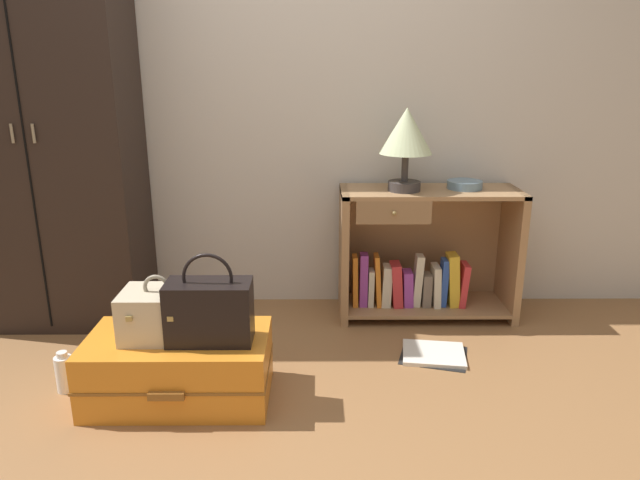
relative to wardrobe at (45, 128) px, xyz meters
name	(u,v)px	position (x,y,z in m)	size (l,w,h in m)	color
ground_plane	(251,454)	(1.14, -1.20, -1.04)	(9.00, 9.00, 0.00)	olive
back_wall	(273,75)	(1.14, 0.30, 0.26)	(6.40, 0.10, 2.60)	beige
wardrobe	(45,128)	(0.00, 0.00, 0.00)	(0.88, 0.47, 2.08)	black
bookshelf	(422,256)	(1.96, 0.05, -0.71)	(0.96, 0.38, 0.72)	#A37A51
table_lamp	(406,135)	(1.84, 0.01, -0.04)	(0.27, 0.27, 0.43)	#3D3838
bowl	(465,185)	(2.17, 0.06, -0.31)	(0.19, 0.19, 0.04)	slate
suitcase_large	(179,367)	(0.80, -0.82, -0.90)	(0.76, 0.45, 0.28)	orange
train_case	(159,314)	(0.73, -0.81, -0.66)	(0.29, 0.24, 0.27)	beige
handbag	(209,311)	(0.95, -0.85, -0.63)	(0.34, 0.17, 0.37)	black
bottle	(64,373)	(0.29, -0.77, -0.96)	(0.07, 0.07, 0.18)	white
open_book_on_floor	(434,354)	(1.94, -0.47, -1.03)	(0.37, 0.34, 0.02)	white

